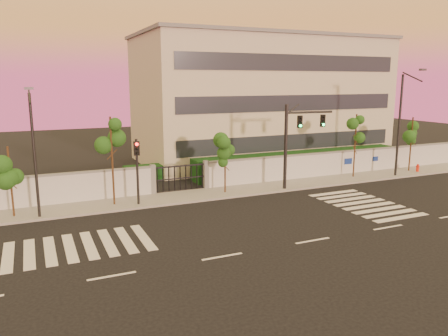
{
  "coord_description": "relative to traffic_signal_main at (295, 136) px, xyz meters",
  "views": [
    {
      "loc": [
        -12.62,
        -17.24,
        7.93
      ],
      "look_at": [
        -2.23,
        6.0,
        2.84
      ],
      "focal_mm": 35.0,
      "sensor_mm": 36.0,
      "label": 1
    }
  ],
  "objects": [
    {
      "name": "traffic_signal_secondary",
      "position": [
        -11.6,
        0.26,
        -1.21
      ],
      "size": [
        0.34,
        0.33,
        4.36
      ],
      "rotation": [
        0.0,
        0.0,
        0.02
      ],
      "color": "black",
      "rests_on": "ground"
    },
    {
      "name": "institutional_building",
      "position": [
        3.98,
        12.52,
        2.18
      ],
      "size": [
        24.4,
        12.4,
        12.25
      ],
      "color": "beige",
      "rests_on": "ground"
    },
    {
      "name": "perimeter_wall",
      "position": [
        -4.91,
        2.53,
        -2.91
      ],
      "size": [
        60.0,
        0.36,
        2.2
      ],
      "color": "silver",
      "rests_on": "ground"
    },
    {
      "name": "streetlight_west",
      "position": [
        -17.51,
        -0.14,
        0.14
      ],
      "size": [
        0.45,
        1.83,
        7.62
      ],
      "color": "black",
      "rests_on": "ground"
    },
    {
      "name": "ground",
      "position": [
        -5.02,
        -9.47,
        -3.98
      ],
      "size": [
        120.0,
        120.0,
        0.0
      ],
      "primitive_type": "plane",
      "color": "black",
      "rests_on": "ground"
    },
    {
      "name": "road_markings",
      "position": [
        -6.6,
        -5.71,
        -3.97
      ],
      "size": [
        57.0,
        7.62,
        0.02
      ],
      "color": "silver",
      "rests_on": "ground"
    },
    {
      "name": "street_tree_f",
      "position": [
        12.74,
        1.13,
        -0.4
      ],
      "size": [
        1.54,
        1.23,
        4.86
      ],
      "color": "#382314",
      "rests_on": "ground"
    },
    {
      "name": "hedge_row",
      "position": [
        -3.85,
        5.27,
        -3.16
      ],
      "size": [
        41.0,
        4.25,
        1.8
      ],
      "color": "#103813",
      "rests_on": "ground"
    },
    {
      "name": "traffic_signal_main",
      "position": [
        0.0,
        0.0,
        0.0
      ],
      "size": [
        3.98,
        0.48,
        6.29
      ],
      "rotation": [
        0.0,
        0.0,
        -0.07
      ],
      "color": "black",
      "rests_on": "ground"
    },
    {
      "name": "street_tree_e",
      "position": [
        6.59,
        1.17,
        -0.08
      ],
      "size": [
        1.47,
        1.17,
        5.3
      ],
      "color": "#382314",
      "rests_on": "ground"
    },
    {
      "name": "street_tree_d",
      "position": [
        -5.23,
        0.82,
        -0.93
      ],
      "size": [
        1.41,
        1.12,
        4.14
      ],
      "color": "#382314",
      "rests_on": "ground"
    },
    {
      "name": "street_tree_c",
      "position": [
        -13.01,
        0.88,
        0.26
      ],
      "size": [
        1.51,
        1.2,
        5.77
      ],
      "color": "#382314",
      "rests_on": "ground"
    },
    {
      "name": "sidewalk",
      "position": [
        -5.02,
        1.03,
        -3.9
      ],
      "size": [
        60.0,
        3.0,
        0.15
      ],
      "primitive_type": "cube",
      "color": "gray",
      "rests_on": "ground"
    },
    {
      "name": "streetlight_east",
      "position": [
        10.16,
        -0.05,
        0.81
      ],
      "size": [
        0.53,
        2.13,
        8.85
      ],
      "color": "black",
      "rests_on": "ground"
    },
    {
      "name": "fire_hydrant",
      "position": [
        13.08,
        0.48,
        -3.57
      ],
      "size": [
        0.31,
        0.3,
        0.81
      ],
      "rotation": [
        0.0,
        0.0,
        0.02
      ],
      "color": "red",
      "rests_on": "ground"
    },
    {
      "name": "street_tree_b",
      "position": [
        -18.85,
        0.74,
        -0.83
      ],
      "size": [
        1.47,
        1.17,
        4.28
      ],
      "color": "#382314",
      "rests_on": "ground"
    }
  ]
}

